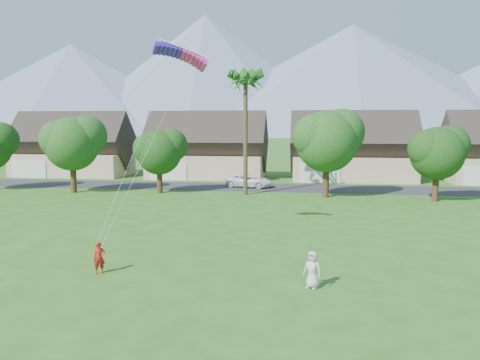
% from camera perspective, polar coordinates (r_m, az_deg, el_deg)
% --- Properties ---
extents(ground, '(500.00, 500.00, 0.00)m').
position_cam_1_polar(ground, '(19.91, -4.08, -14.51)').
color(ground, '#2D6019').
rests_on(ground, ground).
extents(street, '(90.00, 7.00, 0.01)m').
position_cam_1_polar(street, '(52.76, 3.57, -0.92)').
color(street, '#2D2D30').
rests_on(street, ground).
extents(kite_flyer, '(0.68, 0.61, 1.55)m').
position_cam_1_polar(kite_flyer, '(23.96, -16.78, -9.08)').
color(kite_flyer, '#B41D14').
rests_on(kite_flyer, ground).
extents(watcher, '(0.97, 0.83, 1.67)m').
position_cam_1_polar(watcher, '(21.30, 8.81, -10.73)').
color(watcher, silver).
rests_on(watcher, ground).
extents(parked_car, '(5.67, 3.52, 1.46)m').
position_cam_1_polar(parked_car, '(52.87, 1.14, -0.09)').
color(parked_car, white).
rests_on(parked_car, ground).
extents(mountain_ridge, '(540.00, 240.00, 70.00)m').
position_cam_1_polar(mountain_ridge, '(279.03, 9.38, 11.44)').
color(mountain_ridge, slate).
rests_on(mountain_ridge, ground).
extents(houses_row, '(72.75, 8.19, 8.86)m').
position_cam_1_polar(houses_row, '(61.31, 4.70, 3.41)').
color(houses_row, beige).
rests_on(houses_row, ground).
extents(tree_row, '(62.27, 6.67, 8.45)m').
position_cam_1_polar(tree_row, '(46.36, 1.64, 4.06)').
color(tree_row, '#47301C').
rests_on(tree_row, ground).
extents(fan_palm, '(3.00, 3.00, 13.80)m').
position_cam_1_polar(fan_palm, '(47.19, 0.69, 12.52)').
color(fan_palm, '#4C3D26').
rests_on(fan_palm, ground).
extents(parafoil_kite, '(3.40, 1.49, 0.50)m').
position_cam_1_polar(parafoil_kite, '(28.57, -7.17, 15.08)').
color(parafoil_kite, '#3919BF').
rests_on(parafoil_kite, ground).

